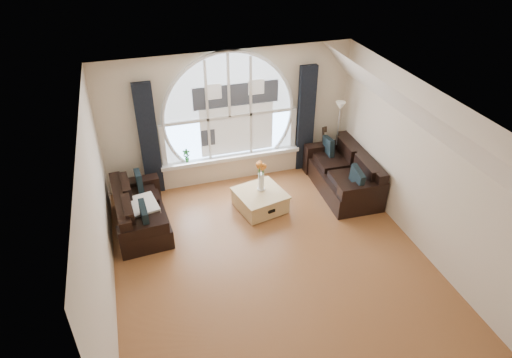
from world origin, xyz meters
name	(u,v)px	position (x,y,z in m)	size (l,w,h in m)	color
ground	(272,261)	(0.00, 0.00, 0.00)	(5.00, 5.50, 0.01)	brown
ceiling	(276,110)	(0.00, 0.00, 2.70)	(5.00, 5.50, 0.01)	silver
wall_back	(229,118)	(0.00, 2.75, 1.35)	(5.00, 0.01, 2.70)	beige
wall_front	(362,344)	(0.00, -2.75, 1.35)	(5.00, 0.01, 2.70)	beige
wall_left	(99,224)	(-2.50, 0.00, 1.35)	(0.01, 5.50, 2.70)	beige
wall_right	(419,168)	(2.50, 0.00, 1.35)	(0.01, 5.50, 2.70)	beige
attic_slope	(415,114)	(2.20, 0.00, 2.35)	(0.92, 5.50, 0.72)	silver
arched_window	(229,106)	(0.00, 2.72, 1.62)	(2.60, 0.06, 2.15)	silver
window_sill	(231,157)	(0.00, 2.65, 0.51)	(2.90, 0.22, 0.08)	white
window_frame	(229,106)	(0.00, 2.69, 1.62)	(2.76, 0.08, 2.15)	white
neighbor_house	(237,111)	(0.15, 2.71, 1.50)	(1.70, 0.02, 1.50)	silver
curtain_left	(149,141)	(-1.60, 2.63, 1.15)	(0.35, 0.12, 2.30)	black
curtain_right	(306,119)	(1.60, 2.63, 1.15)	(0.35, 0.12, 2.30)	black
sofa_left	(140,208)	(-1.95, 1.55, 0.40)	(0.82, 1.65, 0.73)	black
sofa_right	(343,173)	(2.01, 1.58, 0.40)	(0.93, 1.86, 0.83)	black
coffee_chest	(260,200)	(0.24, 1.43, 0.21)	(0.85, 0.85, 0.42)	tan
throw_blanket	(141,206)	(-1.94, 1.46, 0.50)	(0.55, 0.55, 0.10)	silver
vase_flowers	(261,172)	(0.29, 1.52, 0.77)	(0.24, 0.24, 0.70)	white
floor_lamp	(337,138)	(2.19, 2.29, 0.80)	(0.24, 0.24, 1.60)	#B2B2B2
guitar	(321,147)	(1.94, 2.47, 0.53)	(0.36, 0.24, 1.06)	olive
potted_plant	(186,156)	(-0.92, 2.65, 0.69)	(0.15, 0.10, 0.28)	#1E6023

